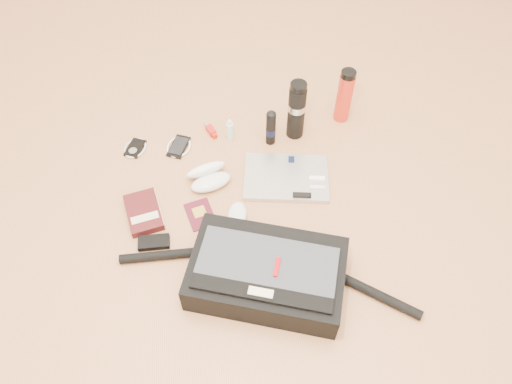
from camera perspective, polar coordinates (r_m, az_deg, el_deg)
ground at (r=1.87m, az=-1.07°, el=-3.19°), size 4.00×4.00×0.00m
messenger_bag at (r=1.68m, az=1.14°, el=-9.29°), size 1.00×0.46×0.14m
laptop at (r=1.98m, az=3.52°, el=1.63°), size 0.36×0.28×0.03m
book at (r=1.91m, az=-12.68°, el=-2.29°), size 0.16×0.21×0.03m
passport at (r=1.89m, az=-6.39°, el=-2.54°), size 0.12×0.15×0.01m
mouse at (r=1.86m, az=-2.17°, el=-2.65°), size 0.10×0.13×0.04m
sunglasses_case at (r=1.96m, az=-5.46°, el=1.83°), size 0.20×0.18×0.09m
ipod at (r=2.14m, az=-13.65°, el=4.90°), size 0.12×0.12×0.01m
phone at (r=2.11m, az=-8.82°, el=5.16°), size 0.13×0.14×0.01m
inhaler at (r=2.15m, az=-5.22°, el=7.07°), size 0.05×0.09×0.02m
spray_bottle at (r=2.10m, az=-2.99°, el=7.05°), size 0.03×0.03×0.11m
aerosol_can at (r=2.05m, az=1.71°, el=7.36°), size 0.05×0.05×0.17m
thermos_black at (r=2.05m, az=4.66°, el=9.33°), size 0.07×0.07×0.27m
thermos_red at (r=2.16m, az=10.08°, el=10.76°), size 0.08×0.08×0.25m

